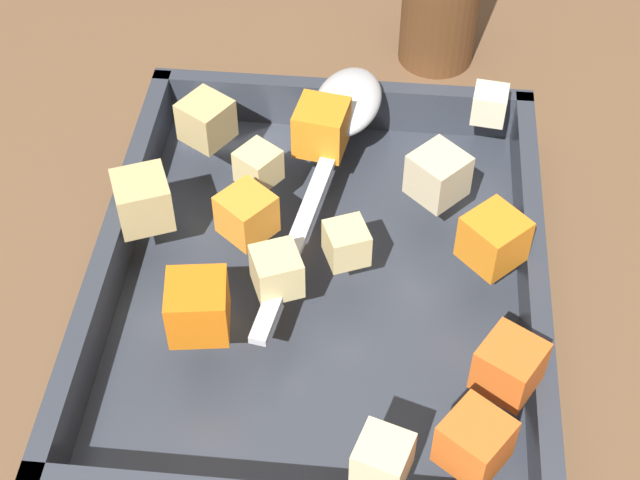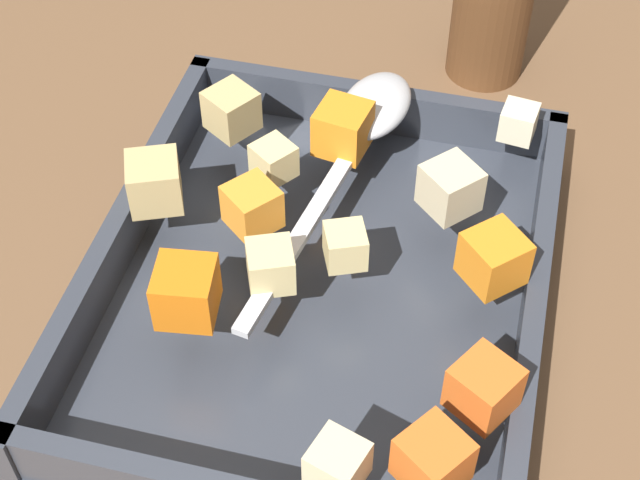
# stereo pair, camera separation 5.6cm
# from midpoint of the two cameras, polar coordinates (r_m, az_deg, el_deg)

# --- Properties ---
(ground_plane) EXTENTS (4.00, 4.00, 0.00)m
(ground_plane) POSITION_cam_midpoint_polar(r_m,az_deg,el_deg) (0.60, -3.42, -4.08)
(ground_plane) COLOR brown
(baking_dish) EXTENTS (0.33, 0.27, 0.05)m
(baking_dish) POSITION_cam_midpoint_polar(r_m,az_deg,el_deg) (0.59, -2.70, -3.11)
(baking_dish) COLOR #333842
(baking_dish) RESTS_ON ground_plane
(carrot_chunk_heap_top) EXTENTS (0.04, 0.04, 0.03)m
(carrot_chunk_heap_top) POSITION_cam_midpoint_polar(r_m,az_deg,el_deg) (0.48, 5.78, -12.00)
(carrot_chunk_heap_top) COLOR orange
(carrot_chunk_heap_top) RESTS_ON baking_dish
(carrot_chunk_corner_sw) EXTENTS (0.04, 0.04, 0.03)m
(carrot_chunk_corner_sw) POSITION_cam_midpoint_polar(r_m,az_deg,el_deg) (0.57, -7.16, 1.38)
(carrot_chunk_corner_sw) COLOR orange
(carrot_chunk_corner_sw) RESTS_ON baking_dish
(carrot_chunk_corner_nw) EXTENTS (0.04, 0.04, 0.03)m
(carrot_chunk_corner_nw) POSITION_cam_midpoint_polar(r_m,az_deg,el_deg) (0.62, -2.81, 6.57)
(carrot_chunk_corner_nw) COLOR orange
(carrot_chunk_corner_nw) RESTS_ON baking_dish
(carrot_chunk_mid_left) EXTENTS (0.04, 0.04, 0.03)m
(carrot_chunk_mid_left) POSITION_cam_midpoint_polar(r_m,az_deg,el_deg) (0.53, -10.28, -4.09)
(carrot_chunk_mid_left) COLOR orange
(carrot_chunk_mid_left) RESTS_ON baking_dish
(carrot_chunk_near_right) EXTENTS (0.04, 0.04, 0.03)m
(carrot_chunk_near_right) POSITION_cam_midpoint_polar(r_m,az_deg,el_deg) (0.56, 7.44, -0.10)
(carrot_chunk_near_right) COLOR orange
(carrot_chunk_near_right) RESTS_ON baking_dish
(carrot_chunk_corner_se) EXTENTS (0.04, 0.04, 0.03)m
(carrot_chunk_corner_se) POSITION_cam_midpoint_polar(r_m,az_deg,el_deg) (0.50, 8.02, -7.58)
(carrot_chunk_corner_se) COLOR orange
(carrot_chunk_corner_se) RESTS_ON baking_dish
(potato_chunk_near_left) EXTENTS (0.04, 0.04, 0.03)m
(potato_chunk_near_left) POSITION_cam_midpoint_polar(r_m,az_deg,el_deg) (0.64, -9.28, 6.89)
(potato_chunk_near_left) COLOR tan
(potato_chunk_near_left) RESTS_ON baking_dish
(potato_chunk_under_handle) EXTENTS (0.03, 0.03, 0.02)m
(potato_chunk_under_handle) POSITION_cam_midpoint_polar(r_m,az_deg,el_deg) (0.55, -1.29, -0.30)
(potato_chunk_under_handle) COLOR #E0CC89
(potato_chunk_under_handle) RESTS_ON baking_dish
(potato_chunk_corner_ne) EXTENTS (0.04, 0.04, 0.03)m
(potato_chunk_corner_ne) POSITION_cam_midpoint_polar(r_m,az_deg,el_deg) (0.59, 4.33, 3.72)
(potato_chunk_corner_ne) COLOR beige
(potato_chunk_corner_ne) RESTS_ON baking_dish
(potato_chunk_center) EXTENTS (0.03, 0.03, 0.03)m
(potato_chunk_center) POSITION_cam_midpoint_polar(r_m,az_deg,el_deg) (0.54, -5.54, -2.02)
(potato_chunk_center) COLOR #E0CC89
(potato_chunk_center) RESTS_ON baking_dish
(potato_chunk_mid_right) EXTENTS (0.02, 0.02, 0.02)m
(potato_chunk_mid_right) POSITION_cam_midpoint_polar(r_m,az_deg,el_deg) (0.65, 7.59, 7.85)
(potato_chunk_mid_right) COLOR beige
(potato_chunk_mid_right) RESTS_ON baking_dish
(potato_chunk_rim_edge) EXTENTS (0.04, 0.04, 0.03)m
(potato_chunk_rim_edge) POSITION_cam_midpoint_polar(r_m,az_deg,el_deg) (0.59, -13.15, 2.17)
(potato_chunk_rim_edge) COLOR tan
(potato_chunk_rim_edge) RESTS_ON baking_dish
(potato_chunk_far_right) EXTENTS (0.03, 0.03, 0.02)m
(potato_chunk_far_right) POSITION_cam_midpoint_polar(r_m,az_deg,el_deg) (0.47, 0.27, -13.05)
(potato_chunk_far_right) COLOR beige
(potato_chunk_far_right) RESTS_ON baking_dish
(potato_chunk_back_center) EXTENTS (0.03, 0.03, 0.02)m
(potato_chunk_back_center) POSITION_cam_midpoint_polar(r_m,az_deg,el_deg) (0.60, -6.33, 4.25)
(potato_chunk_back_center) COLOR #E0CC89
(potato_chunk_back_center) RESTS_ON baking_dish
(serving_spoon) EXTENTS (0.24, 0.07, 0.02)m
(serving_spoon) POSITION_cam_midpoint_polar(r_m,az_deg,el_deg) (0.64, -1.17, 7.26)
(serving_spoon) COLOR silver
(serving_spoon) RESTS_ON baking_dish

